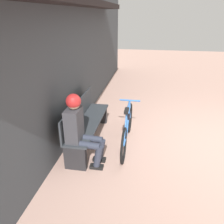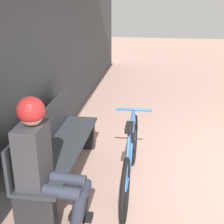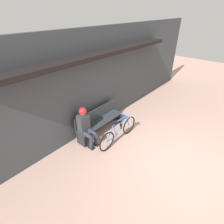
{
  "view_description": "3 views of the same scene",
  "coord_description": "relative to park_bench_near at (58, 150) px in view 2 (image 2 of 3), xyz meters",
  "views": [
    {
      "loc": [
        -3.85,
        1.3,
        2.32
      ],
      "look_at": [
        -0.12,
        1.95,
        0.6
      ],
      "focal_mm": 35.0,
      "sensor_mm": 36.0,
      "label": 1
    },
    {
      "loc": [
        -3.18,
        1.41,
        2.0
      ],
      "look_at": [
        -0.04,
        1.87,
        0.79
      ],
      "focal_mm": 50.0,
      "sensor_mm": 36.0,
      "label": 2
    },
    {
      "loc": [
        -3.63,
        -1.0,
        3.63
      ],
      "look_at": [
        -0.08,
        2.05,
        0.83
      ],
      "focal_mm": 28.0,
      "sensor_mm": 36.0,
      "label": 3
    }
  ],
  "objects": [
    {
      "name": "storefront_wall",
      "position": [
        0.27,
        0.37,
        1.26
      ],
      "size": [
        12.0,
        0.56,
        3.2
      ],
      "color": "#3D4247",
      "rests_on": "ground_plane"
    },
    {
      "name": "park_bench_near",
      "position": [
        0.0,
        0.0,
        0.0
      ],
      "size": [
        1.79,
        0.42,
        0.84
      ],
      "color": "#2D3338",
      "rests_on": "ground_plane"
    },
    {
      "name": "bicycle",
      "position": [
        0.02,
        -0.79,
        -0.05
      ],
      "size": [
        1.7,
        0.4,
        0.84
      ],
      "color": "black",
      "rests_on": "ground_plane"
    },
    {
      "name": "person_seated",
      "position": [
        -0.68,
        -0.1,
        0.31
      ],
      "size": [
        0.34,
        0.59,
        1.23
      ],
      "color": "#2D3342",
      "rests_on": "ground_plane"
    }
  ]
}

